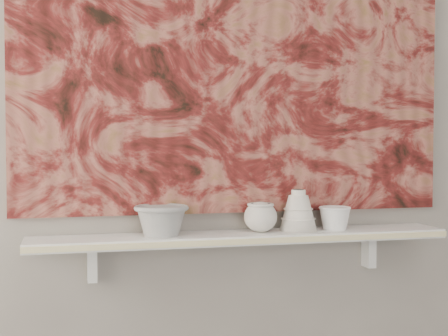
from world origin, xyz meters
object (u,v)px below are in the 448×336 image
object	(u,v)px
shelf	(243,237)
bowl_grey	(161,220)
cup_cream	(261,217)
bowl_white	(335,218)
bell_vessel	(298,210)
painting	(237,51)

from	to	relation	value
shelf	bowl_grey	bearing A→B (deg)	180.00
cup_cream	bowl_white	xyz separation A→B (m)	(0.27, 0.00, -0.01)
shelf	cup_cream	xyz separation A→B (m)	(0.06, 0.00, 0.07)
cup_cream	bell_vessel	distance (m)	0.14
bowl_white	shelf	bearing A→B (deg)	180.00
shelf	bowl_white	size ratio (longest dim) A/B	12.67
shelf	bell_vessel	size ratio (longest dim) A/B	9.98
bowl_grey	bowl_white	world-z (taller)	bowl_grey
bowl_grey	cup_cream	xyz separation A→B (m)	(0.33, 0.00, 0.00)
bowl_grey	cup_cream	bearing A→B (deg)	0.00
shelf	cup_cream	size ratio (longest dim) A/B	12.60
cup_cream	shelf	bearing A→B (deg)	180.00
shelf	bowl_grey	size ratio (longest dim) A/B	7.98
painting	bell_vessel	size ratio (longest dim) A/B	10.70
painting	cup_cream	bearing A→B (deg)	-53.62
shelf	bowl_white	bearing A→B (deg)	0.00
bowl_white	bowl_grey	bearing A→B (deg)	180.00
bowl_grey	bell_vessel	bearing A→B (deg)	0.00
painting	cup_cream	world-z (taller)	painting
bell_vessel	bowl_white	distance (m)	0.14
shelf	painting	bearing A→B (deg)	90.00
painting	bowl_white	size ratio (longest dim) A/B	13.57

